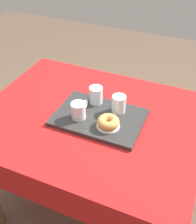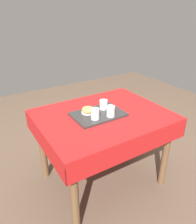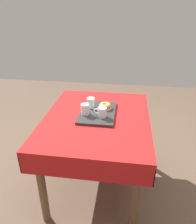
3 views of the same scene
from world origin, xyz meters
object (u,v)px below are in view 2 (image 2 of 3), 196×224
Objects in this scene: tea_mug_left at (104,105)px; water_glass_near at (95,114)px; serving_tray at (98,114)px; water_glass_far at (111,112)px; donut_plate_left at (88,112)px; dining_table at (103,124)px; sugar_donut_left at (88,110)px.

water_glass_near is at bearing -143.29° from tea_mug_left.
tea_mug_left is 0.21m from water_glass_near.
serving_tray is 3.99× the size of tea_mug_left.
water_glass_far is at bearing -100.43° from tea_mug_left.
water_glass_near and water_glass_far have the same top height.
water_glass_near is 0.14m from donut_plate_left.
donut_plate_left reaches higher than dining_table.
water_glass_far is (0.06, -0.10, 0.05)m from serving_tray.
serving_tray is 4.82× the size of water_glass_near.
water_glass_near is at bearing 169.13° from water_glass_far.
donut_plate_left is at bearing 88.07° from water_glass_near.
tea_mug_left reaches higher than donut_plate_left.
dining_table is 10.63× the size of sugar_donut_left.
water_glass_far is 0.21m from donut_plate_left.
sugar_donut_left reaches higher than serving_tray.
water_glass_near reaches higher than serving_tray.
water_glass_near is 0.13m from sugar_donut_left.
water_glass_near reaches higher than donut_plate_left.
tea_mug_left is 1.21× the size of water_glass_far.
water_glass_far is at bearing -58.35° from serving_tray.
dining_table is 2.57× the size of serving_tray.
donut_plate_left is at bearing 177.21° from tea_mug_left.
water_glass_far is 0.21m from sugar_donut_left.
water_glass_near reaches higher than sugar_donut_left.
water_glass_far is 0.81× the size of donut_plate_left.
dining_table is 10.25× the size of tea_mug_left.
donut_plate_left is (-0.07, 0.06, 0.01)m from serving_tray.
serving_tray is at bearing 121.65° from water_glass_far.
water_glass_far reaches higher than sugar_donut_left.
water_glass_far is (0.14, -0.03, -0.00)m from water_glass_near.
water_glass_near is at bearing -91.93° from sugar_donut_left.
sugar_donut_left is (-0.07, 0.06, 0.04)m from serving_tray.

